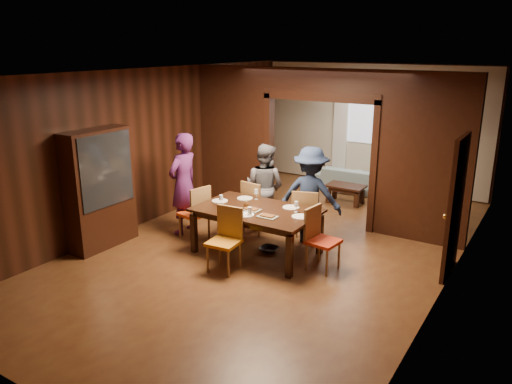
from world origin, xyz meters
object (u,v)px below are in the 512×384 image
Objects in this scene: chair_far_l at (258,206)px; chair_near at (224,241)px; person_purple at (183,184)px; dining_table at (257,231)px; coffee_table at (345,194)px; person_grey at (265,187)px; chair_left at (194,212)px; hutch at (100,189)px; sofa at (356,180)px; chair_right at (323,240)px; chair_far_r at (306,216)px; person_navy at (311,195)px.

chair_far_l and chair_near have the same top height.
dining_table is at bearing 86.85° from person_purple.
chair_far_l is at bearing -105.93° from coffee_table.
person_grey reaches higher than chair_near.
person_grey is 1.37m from chair_left.
dining_table is 0.97× the size of hutch.
sofa is at bearing 158.17° from person_purple.
dining_table is 3.30m from coffee_table.
chair_right is 1.00× the size of chair_far_r.
chair_left reaches higher than coffee_table.
person_navy reaches higher than dining_table.
person_grey is at bearing -31.35° from chair_far_r.
person_navy is (0.98, -0.11, 0.03)m from person_grey.
hutch reaches higher than chair_right.
person_purple is 2.29× the size of coffee_table.
coffee_table is (0.12, -0.95, -0.08)m from sofa.
dining_table is at bearing 114.56° from person_grey.
sofa reaches higher than coffee_table.
person_grey is 2.88m from hutch.
person_navy is 2.46m from coffee_table.
person_purple is at bearing -100.09° from chair_left.
chair_left is at bearing 7.09° from chair_far_r.
person_grey reaches higher than chair_left.
person_purple reaches higher than coffee_table.
sofa is at bearing 83.28° from chair_near.
chair_left is (-1.78, -0.97, -0.35)m from person_navy.
chair_far_l is at bearing 99.51° from chair_near.
dining_table is at bearing 25.09° from hutch.
chair_near is 0.48× the size of hutch.
chair_far_l is (-0.70, -2.46, 0.28)m from coffee_table.
chair_far_l is at bearing -4.58° from person_navy.
chair_near is at bearing 7.10° from hutch.
coffee_table is at bearing 86.46° from dining_table.
chair_far_l is 1.00× the size of chair_far_r.
chair_far_l is at bearing -19.05° from chair_far_r.
chair_far_l is at bearing 120.96° from dining_table.
chair_far_r is (0.47, 0.83, 0.10)m from dining_table.
person_purple is 1.89× the size of chair_left.
dining_table is at bearing 96.66° from chair_right.
person_grey reaches higher than coffee_table.
sofa is (1.69, 4.13, -0.64)m from person_purple.
chair_left is (-1.36, -4.27, 0.21)m from sofa.
chair_left and chair_far_r have the same top height.
person_grey is 0.83× the size of dining_table.
chair_left is at bearing -114.09° from coffee_table.
chair_right is 1.09m from chair_far_r.
chair_near is (-0.57, -1.76, -0.35)m from person_navy.
hutch reaches higher than sofa.
person_purple is at bearing 11.08° from person_navy.
person_purple reaches higher than person_navy.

